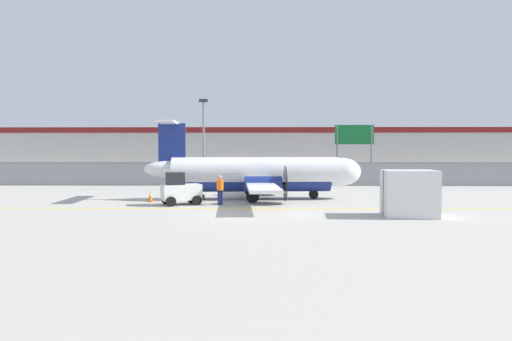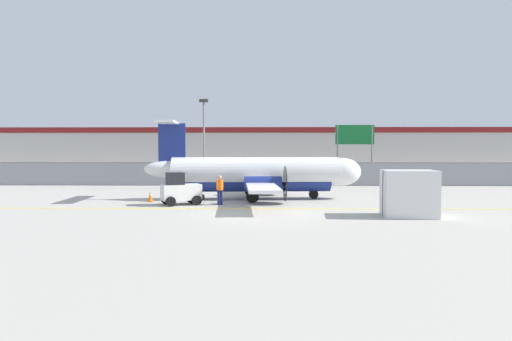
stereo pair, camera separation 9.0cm
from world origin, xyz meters
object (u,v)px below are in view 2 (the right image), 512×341
(ground_crew_worker, at_px, (220,188))
(parked_car_5, at_px, (352,172))
(parked_car_3, at_px, (261,172))
(parked_car_1, at_px, (171,172))
(parked_car_6, at_px, (381,170))
(parked_car_0, at_px, (140,170))
(traffic_cone_near_right, at_px, (150,197))
(apron_light_pole, at_px, (204,136))
(commuter_airplane, at_px, (260,174))
(baggage_tug, at_px, (180,190))
(traffic_cone_near_left, at_px, (180,193))
(cargo_container, at_px, (409,193))
(parked_car_2, at_px, (217,171))
(highway_sign, at_px, (355,140))
(parked_car_4, at_px, (312,170))

(ground_crew_worker, xyz_separation_m, parked_car_5, (11.63, 21.19, -0.06))
(parked_car_3, bearing_deg, parked_car_1, -172.43)
(parked_car_6, bearing_deg, parked_car_0, -175.01)
(traffic_cone_near_right, xyz_separation_m, apron_light_pole, (2.06, 9.28, 3.99))
(commuter_airplane, bearing_deg, parked_car_5, 58.60)
(baggage_tug, height_order, traffic_cone_near_left, baggage_tug)
(cargo_container, height_order, parked_car_2, cargo_container)
(cargo_container, bearing_deg, parked_car_3, 110.86)
(parked_car_1, height_order, parked_car_6, same)
(commuter_airplane, relative_size, parked_car_5, 3.72)
(traffic_cone_near_right, xyz_separation_m, parked_car_6, (20.33, 24.80, 0.58))
(traffic_cone_near_right, relative_size, parked_car_0, 0.15)
(ground_crew_worker, relative_size, highway_sign, 0.31)
(parked_car_1, bearing_deg, highway_sign, 172.01)
(baggage_tug, height_order, parked_car_1, baggage_tug)
(parked_car_4, bearing_deg, baggage_tug, -106.52)
(ground_crew_worker, distance_m, cargo_container, 10.38)
(traffic_cone_near_left, distance_m, traffic_cone_near_right, 2.63)
(baggage_tug, xyz_separation_m, parked_car_6, (18.19, 26.37, 0.04))
(parked_car_2, relative_size, apron_light_pole, 0.60)
(ground_crew_worker, relative_size, traffic_cone_near_right, 2.66)
(parked_car_0, height_order, parked_car_6, same)
(ground_crew_worker, distance_m, parked_car_4, 26.53)
(apron_light_pole, height_order, highway_sign, apron_light_pole)
(traffic_cone_near_right, relative_size, apron_light_pole, 0.09)
(traffic_cone_near_right, xyz_separation_m, parked_car_2, (1.82, 21.14, 0.58))
(parked_car_2, relative_size, parked_car_6, 1.01)
(traffic_cone_near_left, xyz_separation_m, parked_car_0, (-8.79, 22.29, 0.58))
(traffic_cone_near_left, relative_size, parked_car_3, 0.15)
(ground_crew_worker, height_order, parked_car_3, same)
(parked_car_4, distance_m, parked_car_6, 8.04)
(cargo_container, distance_m, traffic_cone_near_left, 14.94)
(commuter_airplane, distance_m, traffic_cone_near_right, 6.97)
(cargo_container, xyz_separation_m, parked_car_0, (-21.25, 30.48, -0.21))
(traffic_cone_near_right, bearing_deg, highway_sign, 44.36)
(ground_crew_worker, distance_m, parked_car_0, 28.67)
(parked_car_0, bearing_deg, parked_car_3, -23.66)
(parked_car_3, bearing_deg, ground_crew_worker, -92.68)
(commuter_airplane, bearing_deg, apron_light_pole, 117.01)
(ground_crew_worker, relative_size, parked_car_3, 0.40)
(commuter_airplane, bearing_deg, baggage_tug, -148.98)
(baggage_tug, height_order, parked_car_0, baggage_tug)
(parked_car_3, relative_size, apron_light_pole, 0.59)
(ground_crew_worker, height_order, highway_sign, highway_sign)
(traffic_cone_near_right, relative_size, parked_car_4, 0.15)
(parked_car_5, height_order, highway_sign, highway_sign)
(baggage_tug, relative_size, ground_crew_worker, 1.52)
(commuter_airplane, distance_m, traffic_cone_near_left, 5.48)
(parked_car_4, bearing_deg, parked_car_5, -42.68)
(traffic_cone_near_left, bearing_deg, traffic_cone_near_right, -121.57)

